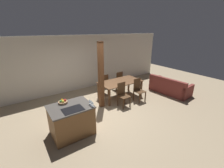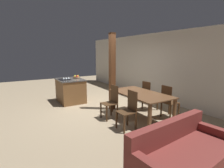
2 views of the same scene
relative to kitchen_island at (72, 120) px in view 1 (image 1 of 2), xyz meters
The scene contains 14 objects.
ground_plane 1.52m from the kitchen_island, 21.29° to the left, with size 16.00×16.00×0.00m, color #9E896B.
wall_back 3.60m from the kitchen_island, 67.27° to the left, with size 11.20×0.08×2.70m.
kitchen_island is the anchor object (origin of this frame).
fruit_bowl 0.59m from the kitchen_island, 109.16° to the left, with size 0.27×0.27×0.12m.
wine_glass_near 0.87m from the kitchen_island, 36.77° to the right, with size 0.07×0.07×0.15m.
wine_glass_middle 0.83m from the kitchen_island, 30.16° to the right, with size 0.07×0.07×0.15m.
wine_glass_far 0.80m from the kitchen_island, 22.53° to the right, with size 0.07×0.07×0.15m.
dining_table 3.00m from the kitchen_island, 23.85° to the left, with size 1.91×1.02×0.76m.
dining_chair_near_left 2.36m from the kitchen_island, 11.79° to the left, with size 0.40×0.40×0.98m.
dining_chair_near_right 3.21m from the kitchen_island, ahead, with size 0.40×0.40×0.98m.
dining_chair_far_left 3.02m from the kitchen_island, 40.03° to the left, with size 0.40×0.40×0.98m.
dining_chair_far_right 3.72m from the kitchen_island, 31.48° to the left, with size 0.40×0.40×0.98m.
couch 5.02m from the kitchen_island, ahead, with size 1.02×1.94×0.81m.
timber_post 2.03m from the kitchen_island, 30.72° to the left, with size 0.17×0.17×2.56m.
Camera 1 is at (-2.50, -4.28, 2.97)m, focal length 24.00 mm.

